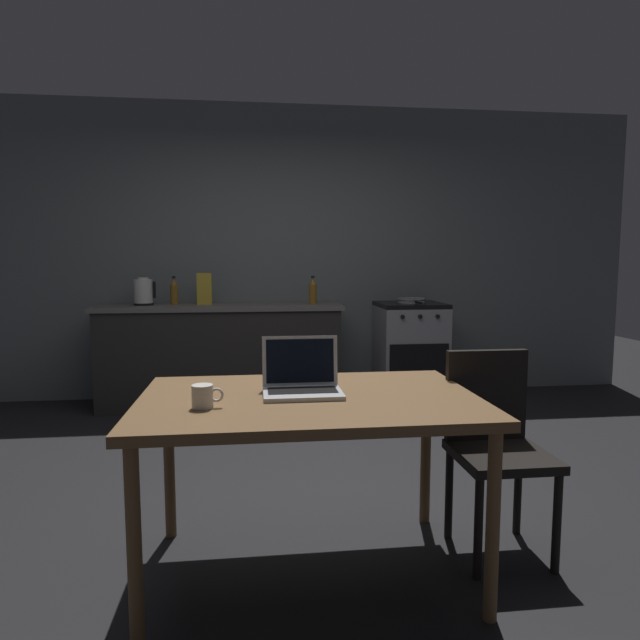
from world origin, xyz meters
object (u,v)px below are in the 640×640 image
object	(u,v)px
cereal_box	(204,289)
bottle_b	(174,291)
dining_table	(309,412)
bottle	(313,291)
stove_oven	(410,351)
chair	(494,437)
laptop	(302,382)
electric_kettle	(143,292)
coffee_mug	(203,396)
frying_pan	(412,300)

from	to	relation	value
cereal_box	bottle_b	bearing A→B (deg)	167.69
dining_table	bottle	distance (m)	2.82
bottle	cereal_box	distance (m)	0.97
stove_oven	chair	xyz separation A→B (m)	(-0.39, -2.71, 0.06)
laptop	bottle	size ratio (longest dim) A/B	1.25
electric_kettle	chair	bearing A→B (deg)	-53.23
bottle	bottle_b	world-z (taller)	bottle
laptop	cereal_box	size ratio (longest dim) A/B	1.13
laptop	electric_kettle	size ratio (longest dim) A/B	1.31
chair	bottle_b	bearing A→B (deg)	137.03
electric_kettle	laptop	bearing A→B (deg)	-67.48
chair	coffee_mug	size ratio (longest dim) A/B	7.54
chair	bottle	distance (m)	2.77
frying_pan	bottle	bearing A→B (deg)	-178.64
laptop	coffee_mug	bearing A→B (deg)	-147.95
electric_kettle	bottle_b	world-z (taller)	bottle_b
laptop	bottle	distance (m)	2.77
stove_oven	bottle_b	size ratio (longest dim) A/B	3.59
coffee_mug	laptop	bearing A→B (deg)	25.50
dining_table	electric_kettle	bearing A→B (deg)	112.59
electric_kettle	cereal_box	bearing A→B (deg)	2.17
chair	bottle	xyz separation A→B (m)	(-0.53, 2.67, 0.52)
dining_table	bottle	world-z (taller)	bottle
stove_oven	cereal_box	xyz separation A→B (m)	(-1.90, 0.02, 0.60)
stove_oven	chair	bearing A→B (deg)	-98.28
stove_oven	dining_table	size ratio (longest dim) A/B	0.67
dining_table	coffee_mug	size ratio (longest dim) A/B	11.51
dining_table	bottle	bearing A→B (deg)	83.46
dining_table	coffee_mug	world-z (taller)	coffee_mug
dining_table	coffee_mug	bearing A→B (deg)	-161.81
stove_oven	electric_kettle	distance (m)	2.49
coffee_mug	dining_table	bearing A→B (deg)	18.19
stove_oven	frying_pan	size ratio (longest dim) A/B	2.07
chair	bottle	bearing A→B (deg)	115.85
cereal_box	bottle_b	xyz separation A→B (m)	(-0.27, 0.06, -0.02)
cereal_box	coffee_mug	bearing A→B (deg)	-85.35
bottle	bottle_b	xyz separation A→B (m)	(-1.25, 0.13, -0.00)
stove_oven	cereal_box	world-z (taller)	cereal_box
coffee_mug	frying_pan	bearing A→B (deg)	60.56
bottle_b	bottle	bearing A→B (deg)	-5.96
laptop	electric_kettle	world-z (taller)	electric_kettle
dining_table	frying_pan	size ratio (longest dim) A/B	3.09
coffee_mug	cereal_box	bearing A→B (deg)	94.65
bottle	coffee_mug	world-z (taller)	bottle
stove_oven	laptop	world-z (taller)	laptop
dining_table	chair	world-z (taller)	chair
coffee_mug	bottle	bearing A→B (deg)	76.00
electric_kettle	cereal_box	size ratio (longest dim) A/B	0.87
chair	laptop	size ratio (longest dim) A/B	2.78
dining_table	chair	distance (m)	0.88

